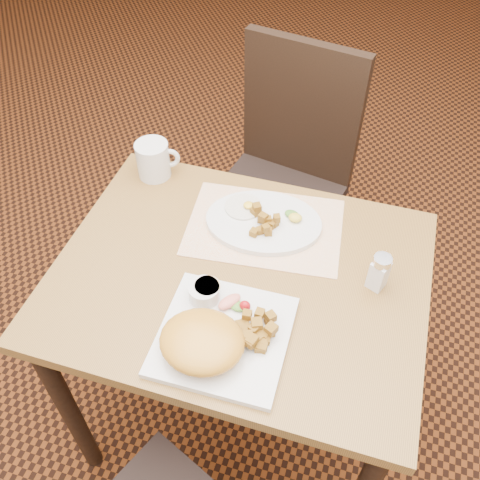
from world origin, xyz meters
name	(u,v)px	position (x,y,z in m)	size (l,w,h in m)	color
ground	(239,409)	(0.00, 0.00, 0.00)	(8.00, 8.00, 0.00)	black
table	(239,300)	(0.00, 0.00, 0.64)	(0.90, 0.70, 0.75)	olive
chair_far	(285,170)	(-0.03, 0.65, 0.54)	(0.49, 0.50, 0.97)	black
placemat	(265,227)	(0.02, 0.17, 0.75)	(0.40, 0.28, 0.00)	white
plate_square	(224,336)	(0.02, -0.19, 0.76)	(0.28, 0.28, 0.02)	silver
plate_oval	(264,222)	(0.01, 0.17, 0.76)	(0.30, 0.23, 0.02)	silver
hollandaise_mound	(201,341)	(-0.01, -0.24, 0.80)	(0.19, 0.16, 0.07)	gold
ramekin	(204,292)	(-0.05, -0.10, 0.79)	(0.07, 0.07, 0.04)	silver
garnish_sq	(235,304)	(0.02, -0.11, 0.78)	(0.08, 0.07, 0.03)	#387223
fried_egg	(244,207)	(-0.05, 0.20, 0.77)	(0.10, 0.10, 0.02)	white
garnish_ov	(294,216)	(0.09, 0.20, 0.78)	(0.05, 0.05, 0.02)	#387223
salt_shaker	(379,272)	(0.32, 0.06, 0.80)	(0.06, 0.06, 0.10)	white
coffee_mug	(154,160)	(-0.34, 0.28, 0.80)	(0.12, 0.09, 0.11)	silver
home_fries_sq	(256,332)	(0.09, -0.17, 0.78)	(0.10, 0.10, 0.04)	#996818
home_fries_ov	(265,222)	(0.02, 0.16, 0.78)	(0.09, 0.10, 0.04)	#996818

